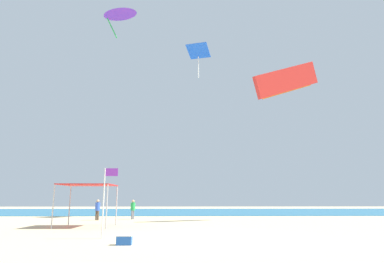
{
  "coord_description": "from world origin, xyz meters",
  "views": [
    {
      "loc": [
        -1.2,
        -15.38,
        1.72
      ],
      "look_at": [
        -0.57,
        15.5,
        7.96
      ],
      "focal_mm": 30.93,
      "sensor_mm": 36.0,
      "label": 1
    }
  ],
  "objects_px": {
    "person_near_tent": "(98,208)",
    "kite_delta_purple": "(120,12)",
    "canopy_tent": "(88,187)",
    "cooler_box": "(124,240)",
    "person_rightmost": "(133,208)",
    "banner_flag": "(106,195)",
    "kite_parafoil_red": "(286,80)",
    "kite_diamond_blue": "(198,52)"
  },
  "relations": [
    {
      "from": "person_rightmost",
      "to": "kite_diamond_blue",
      "type": "relative_size",
      "value": 0.48
    },
    {
      "from": "kite_delta_purple",
      "to": "person_rightmost",
      "type": "bearing_deg",
      "value": -20.65
    },
    {
      "from": "banner_flag",
      "to": "kite_diamond_blue",
      "type": "xyz_separation_m",
      "value": [
        4.83,
        16.84,
        14.64
      ]
    },
    {
      "from": "banner_flag",
      "to": "person_near_tent",
      "type": "bearing_deg",
      "value": 105.82
    },
    {
      "from": "kite_parafoil_red",
      "to": "canopy_tent",
      "type": "bearing_deg",
      "value": 0.17
    },
    {
      "from": "cooler_box",
      "to": "kite_delta_purple",
      "type": "relative_size",
      "value": 0.11
    },
    {
      "from": "cooler_box",
      "to": "banner_flag",
      "type": "bearing_deg",
      "value": 122.13
    },
    {
      "from": "kite_parafoil_red",
      "to": "person_near_tent",
      "type": "bearing_deg",
      "value": -23.69
    },
    {
      "from": "canopy_tent",
      "to": "person_near_tent",
      "type": "distance_m",
      "value": 6.57
    },
    {
      "from": "person_rightmost",
      "to": "banner_flag",
      "type": "bearing_deg",
      "value": 16.25
    },
    {
      "from": "banner_flag",
      "to": "kite_parafoil_red",
      "type": "height_order",
      "value": "kite_parafoil_red"
    },
    {
      "from": "canopy_tent",
      "to": "person_near_tent",
      "type": "height_order",
      "value": "canopy_tent"
    },
    {
      "from": "banner_flag",
      "to": "kite_diamond_blue",
      "type": "relative_size",
      "value": 0.91
    },
    {
      "from": "cooler_box",
      "to": "kite_delta_purple",
      "type": "distance_m",
      "value": 31.91
    },
    {
      "from": "canopy_tent",
      "to": "kite_delta_purple",
      "type": "xyz_separation_m",
      "value": [
        -1.57,
        13.79,
        20.42
      ]
    },
    {
      "from": "cooler_box",
      "to": "kite_parafoil_red",
      "type": "bearing_deg",
      "value": 50.82
    },
    {
      "from": "banner_flag",
      "to": "kite_delta_purple",
      "type": "relative_size",
      "value": 0.56
    },
    {
      "from": "person_near_tent",
      "to": "cooler_box",
      "type": "relative_size",
      "value": 2.82
    },
    {
      "from": "banner_flag",
      "to": "kite_parafoil_red",
      "type": "relative_size",
      "value": 0.49
    },
    {
      "from": "kite_delta_purple",
      "to": "kite_diamond_blue",
      "type": "distance_m",
      "value": 11.35
    },
    {
      "from": "canopy_tent",
      "to": "cooler_box",
      "type": "relative_size",
      "value": 5.51
    },
    {
      "from": "kite_parafoil_red",
      "to": "kite_diamond_blue",
      "type": "xyz_separation_m",
      "value": [
        -7.17,
        5.65,
        5.09
      ]
    },
    {
      "from": "cooler_box",
      "to": "kite_diamond_blue",
      "type": "bearing_deg",
      "value": 79.24
    },
    {
      "from": "person_near_tent",
      "to": "kite_parafoil_red",
      "type": "relative_size",
      "value": 0.26
    },
    {
      "from": "kite_delta_purple",
      "to": "kite_parafoil_red",
      "type": "bearing_deg",
      "value": 14.17
    },
    {
      "from": "canopy_tent",
      "to": "person_near_tent",
      "type": "relative_size",
      "value": 1.95
    },
    {
      "from": "banner_flag",
      "to": "cooler_box",
      "type": "bearing_deg",
      "value": -57.87
    },
    {
      "from": "person_near_tent",
      "to": "banner_flag",
      "type": "relative_size",
      "value": 0.53
    },
    {
      "from": "canopy_tent",
      "to": "banner_flag",
      "type": "bearing_deg",
      "value": -67.19
    },
    {
      "from": "banner_flag",
      "to": "kite_parafoil_red",
      "type": "bearing_deg",
      "value": 42.99
    },
    {
      "from": "person_rightmost",
      "to": "kite_parafoil_red",
      "type": "bearing_deg",
      "value": 92.95
    },
    {
      "from": "person_near_tent",
      "to": "kite_delta_purple",
      "type": "bearing_deg",
      "value": 141.12
    },
    {
      "from": "person_near_tent",
      "to": "cooler_box",
      "type": "height_order",
      "value": "person_near_tent"
    },
    {
      "from": "canopy_tent",
      "to": "kite_diamond_blue",
      "type": "xyz_separation_m",
      "value": [
        7.36,
        10.82,
        14.09
      ]
    },
    {
      "from": "canopy_tent",
      "to": "kite_diamond_blue",
      "type": "distance_m",
      "value": 19.23
    },
    {
      "from": "person_rightmost",
      "to": "kite_parafoil_red",
      "type": "distance_m",
      "value": 16.72
    },
    {
      "from": "person_near_tent",
      "to": "cooler_box",
      "type": "xyz_separation_m",
      "value": [
        4.75,
        -14.34,
        -0.77
      ]
    },
    {
      "from": "person_near_tent",
      "to": "kite_delta_purple",
      "type": "relative_size",
      "value": 0.3
    },
    {
      "from": "kite_delta_purple",
      "to": "cooler_box",
      "type": "bearing_deg",
      "value": -33.86
    },
    {
      "from": "kite_delta_purple",
      "to": "banner_flag",
      "type": "bearing_deg",
      "value": -35.96
    },
    {
      "from": "canopy_tent",
      "to": "cooler_box",
      "type": "bearing_deg",
      "value": -64.72
    },
    {
      "from": "canopy_tent",
      "to": "banner_flag",
      "type": "height_order",
      "value": "banner_flag"
    }
  ]
}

